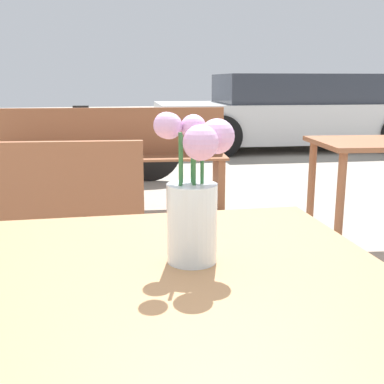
% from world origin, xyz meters
% --- Properties ---
extents(table_front, '(0.88, 0.91, 0.73)m').
position_xyz_m(table_front, '(0.00, 0.00, 0.63)').
color(table_front, '#9E7047').
rests_on(table_front, ground_plane).
extents(flower_vase, '(0.16, 0.14, 0.30)m').
position_xyz_m(flower_vase, '(0.06, 0.08, 0.85)').
color(flower_vase, silver).
rests_on(flower_vase, table_front).
extents(bench_middle, '(1.97, 0.58, 0.85)m').
position_xyz_m(bench_middle, '(0.07, 3.33, 0.48)').
color(bench_middle, brown).
rests_on(bench_middle, ground_plane).
extents(table_back, '(0.90, 0.73, 0.71)m').
position_xyz_m(table_back, '(1.69, 1.90, 0.58)').
color(table_back, brown).
rests_on(table_back, ground_plane).
extents(bicycle, '(1.74, 0.44, 0.82)m').
position_xyz_m(bicycle, '(0.01, 4.40, 0.37)').
color(bicycle, black).
rests_on(bicycle, ground_plane).
extents(parked_car, '(4.50, 1.96, 1.17)m').
position_xyz_m(parked_car, '(3.16, 6.51, 0.57)').
color(parked_car, silver).
rests_on(parked_car, ground_plane).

